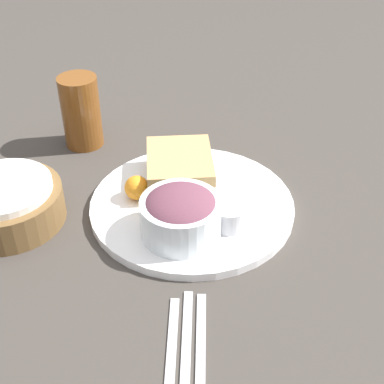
# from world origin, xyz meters

# --- Properties ---
(ground_plane) EXTENTS (4.00, 4.00, 0.00)m
(ground_plane) POSITION_xyz_m (0.00, 0.00, 0.00)
(ground_plane) COLOR #3D3833
(plate) EXTENTS (0.34, 0.34, 0.01)m
(plate) POSITION_xyz_m (0.00, 0.00, 0.01)
(plate) COLOR white
(plate) RESTS_ON ground_plane
(sandwich) EXTENTS (0.15, 0.13, 0.05)m
(sandwich) POSITION_xyz_m (0.06, 0.01, 0.04)
(sandwich) COLOR tan
(sandwich) RESTS_ON plate
(salad_bowl) EXTENTS (0.12, 0.12, 0.07)m
(salad_bowl) POSITION_xyz_m (-0.07, 0.03, 0.05)
(salad_bowl) COLOR white
(salad_bowl) RESTS_ON plate
(dressing_cup) EXTENTS (0.05, 0.05, 0.04)m
(dressing_cup) POSITION_xyz_m (-0.07, -0.04, 0.03)
(dressing_cup) COLOR #B7B7BC
(dressing_cup) RESTS_ON plate
(orange_wedge) EXTENTS (0.04, 0.04, 0.04)m
(orange_wedge) POSITION_xyz_m (0.03, 0.09, 0.03)
(orange_wedge) COLOR orange
(orange_wedge) RESTS_ON plate
(drink_glass) EXTENTS (0.07, 0.07, 0.14)m
(drink_glass) POSITION_xyz_m (0.25, 0.17, 0.07)
(drink_glass) COLOR brown
(drink_glass) RESTS_ON ground_plane
(bread_basket) EXTENTS (0.18, 0.18, 0.07)m
(bread_basket) POSITION_xyz_m (0.03, 0.29, 0.03)
(bread_basket) COLOR brown
(bread_basket) RESTS_ON ground_plane
(fork) EXTENTS (0.17, 0.05, 0.01)m
(fork) POSITION_xyz_m (-0.28, 0.04, 0.00)
(fork) COLOR #B2B2B7
(fork) RESTS_ON ground_plane
(knife) EXTENTS (0.18, 0.05, 0.01)m
(knife) POSITION_xyz_m (-0.27, 0.06, 0.00)
(knife) COLOR #B2B2B7
(knife) RESTS_ON ground_plane
(spoon) EXTENTS (0.16, 0.05, 0.01)m
(spoon) POSITION_xyz_m (-0.27, 0.08, 0.00)
(spoon) COLOR #B2B2B7
(spoon) RESTS_ON ground_plane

